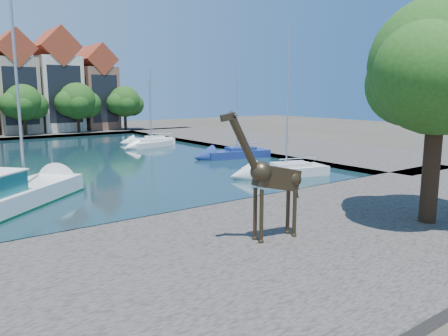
{
  "coord_description": "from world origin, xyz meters",
  "views": [
    {
      "loc": [
        -12.65,
        -19.69,
        6.69
      ],
      "look_at": [
        0.34,
        -2.0,
        2.91
      ],
      "focal_mm": 35.0,
      "sensor_mm": 36.0,
      "label": 1
    }
  ],
  "objects_px": {
    "giraffe_statue": "(271,178)",
    "sailboat_right_a": "(286,169)",
    "plane_tree": "(440,72)",
    "motorsailer": "(7,194)"
  },
  "relations": [
    {
      "from": "giraffe_statue",
      "to": "sailboat_right_a",
      "type": "relative_size",
      "value": 0.45
    },
    {
      "from": "plane_tree",
      "to": "sailboat_right_a",
      "type": "height_order",
      "value": "sailboat_right_a"
    },
    {
      "from": "plane_tree",
      "to": "sailboat_right_a",
      "type": "distance_m",
      "value": 16.58
    },
    {
      "from": "plane_tree",
      "to": "giraffe_statue",
      "type": "bearing_deg",
      "value": 161.67
    },
    {
      "from": "giraffe_statue",
      "to": "sailboat_right_a",
      "type": "distance_m",
      "value": 17.24
    },
    {
      "from": "sailboat_right_a",
      "to": "giraffe_statue",
      "type": "bearing_deg",
      "value": -136.62
    },
    {
      "from": "giraffe_statue",
      "to": "motorsailer",
      "type": "distance_m",
      "value": 15.83
    },
    {
      "from": "giraffe_statue",
      "to": "motorsailer",
      "type": "height_order",
      "value": "motorsailer"
    },
    {
      "from": "plane_tree",
      "to": "giraffe_statue",
      "type": "distance_m",
      "value": 9.56
    },
    {
      "from": "plane_tree",
      "to": "sailboat_right_a",
      "type": "relative_size",
      "value": 0.88
    }
  ]
}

